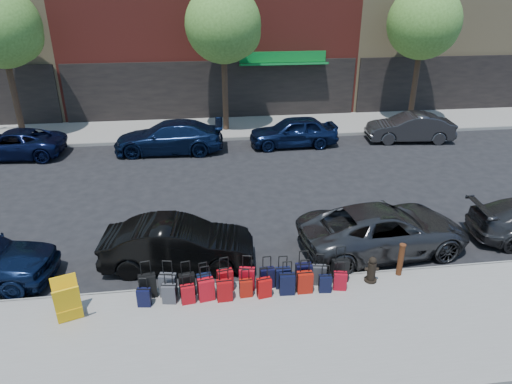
{
  "coord_description": "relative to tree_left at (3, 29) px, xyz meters",
  "views": [
    {
      "loc": [
        -0.99,
        -14.5,
        7.46
      ],
      "look_at": [
        0.71,
        -1.5,
        1.39
      ],
      "focal_mm": 32.0,
      "sensor_mm": 36.0,
      "label": 1
    }
  ],
  "objects": [
    {
      "name": "suitcase_front_8",
      "position": [
        11.39,
        -14.29,
        -4.95
      ],
      "size": [
        0.42,
        0.24,
        1.01
      ],
      "rotation": [
        0.0,
        0.0,
        0.02
      ],
      "color": "black",
      "rests_on": "sidewalk_near"
    },
    {
      "name": "suitcase_front_6",
      "position": [
        10.43,
        -14.26,
        -4.98
      ],
      "size": [
        0.38,
        0.22,
        0.9
      ],
      "rotation": [
        0.0,
        0.0,
        0.05
      ],
      "color": "black",
      "rests_on": "sidewalk_near"
    },
    {
      "name": "suitcase_front_4",
      "position": [
        9.33,
        -14.27,
        -4.96
      ],
      "size": [
        0.43,
        0.29,
        0.96
      ],
      "rotation": [
        0.0,
        0.0,
        0.18
      ],
      "color": "#96090F",
      "rests_on": "sidewalk_near"
    },
    {
      "name": "car_near_2",
      "position": [
        14.22,
        -12.68,
        -4.7
      ],
      "size": [
        5.3,
        2.86,
        1.41
      ],
      "primitive_type": "imported",
      "rotation": [
        0.0,
        0.0,
        1.67
      ],
      "color": "#373739",
      "rests_on": "ground"
    },
    {
      "name": "suitcase_back_7",
      "position": [
        10.89,
        -14.61,
        -4.97
      ],
      "size": [
        0.4,
        0.25,
        0.93
      ],
      "rotation": [
        0.0,
        0.0,
        -0.06
      ],
      "color": "black",
      "rests_on": "sidewalk_near"
    },
    {
      "name": "car_near_1",
      "position": [
        8.11,
        -12.73,
        -4.71
      ],
      "size": [
        4.38,
        1.86,
        1.4
      ],
      "primitive_type": "imported",
      "rotation": [
        0.0,
        0.0,
        1.48
      ],
      "color": "black",
      "rests_on": "ground"
    },
    {
      "name": "curb_near",
      "position": [
        9.86,
        -13.98,
        -5.34
      ],
      "size": [
        60.0,
        0.08,
        0.15
      ],
      "primitive_type": "cube",
      "color": "gray",
      "rests_on": "ground"
    },
    {
      "name": "suitcase_front_0",
      "position": [
        7.37,
        -14.27,
        -4.94
      ],
      "size": [
        0.45,
        0.29,
        1.02
      ],
      "rotation": [
        0.0,
        0.0,
        0.15
      ],
      "color": "black",
      "rests_on": "sidewalk_near"
    },
    {
      "name": "car_far_3",
      "position": [
        19.53,
        -2.8,
        -4.7
      ],
      "size": [
        4.45,
        1.97,
        1.42
      ],
      "primitive_type": "imported",
      "rotation": [
        0.0,
        0.0,
        -1.68
      ],
      "color": "#323235",
      "rests_on": "ground"
    },
    {
      "name": "suitcase_back_10",
      "position": [
        12.3,
        -14.6,
        -5.01
      ],
      "size": [
        0.37,
        0.26,
        0.8
      ],
      "rotation": [
        0.0,
        0.0,
        -0.2
      ],
      "color": "#9E0A1A",
      "rests_on": "sidewalk_near"
    },
    {
      "name": "display_rack",
      "position": [
        5.6,
        -14.89,
        -4.75
      ],
      "size": [
        0.76,
        0.79,
        1.04
      ],
      "rotation": [
        0.0,
        0.0,
        0.33
      ],
      "color": "yellow",
      "rests_on": "sidewalk_near"
    },
    {
      "name": "car_far_2",
      "position": [
        13.5,
        -2.78,
        -4.68
      ],
      "size": [
        4.36,
        1.82,
        1.47
      ],
      "primitive_type": "imported",
      "rotation": [
        0.0,
        0.0,
        -1.55
      ],
      "color": "#0D193B",
      "rests_on": "ground"
    },
    {
      "name": "fire_hydrant",
      "position": [
        13.23,
        -14.37,
        -4.92
      ],
      "size": [
        0.38,
        0.33,
        0.74
      ],
      "rotation": [
        0.0,
        0.0,
        -0.12
      ],
      "color": "black",
      "rests_on": "sidewalk_near"
    },
    {
      "name": "sidewalk_near",
      "position": [
        9.86,
        -16.0,
        -5.34
      ],
      "size": [
        60.0,
        4.0,
        0.15
      ],
      "primitive_type": "cube",
      "color": "gray",
      "rests_on": "ground"
    },
    {
      "name": "bollard",
      "position": [
        14.1,
        -14.18,
        -4.77
      ],
      "size": [
        0.18,
        0.18,
        0.95
      ],
      "color": "#38190C",
      "rests_on": "sidewalk_near"
    },
    {
      "name": "suitcase_front_5",
      "position": [
        9.9,
        -14.27,
        -4.96
      ],
      "size": [
        0.44,
        0.3,
        0.97
      ],
      "rotation": [
        0.0,
        0.0,
        -0.2
      ],
      "color": "#A80A18",
      "rests_on": "sidewalk_near"
    },
    {
      "name": "car_far_1",
      "position": [
        7.45,
        -2.9,
        -4.67
      ],
      "size": [
        5.24,
        2.36,
        1.49
      ],
      "primitive_type": "imported",
      "rotation": [
        0.0,
        0.0,
        -1.62
      ],
      "color": "#0D1A39",
      "rests_on": "ground"
    },
    {
      "name": "suitcase_back_0",
      "position": [
        7.31,
        -14.63,
        -5.02
      ],
      "size": [
        0.35,
        0.23,
        0.78
      ],
      "rotation": [
        0.0,
        0.0,
        -0.14
      ],
      "color": "black",
      "rests_on": "sidewalk_near"
    },
    {
      "name": "suitcase_front_1",
      "position": [
        7.89,
        -14.3,
        -4.95
      ],
      "size": [
        0.46,
        0.31,
        1.01
      ],
      "rotation": [
        0.0,
        0.0,
        -0.2
      ],
      "color": "#3C3C41",
      "rests_on": "sidewalk_near"
    },
    {
      "name": "suitcase_front_10",
      "position": [
        12.39,
        -14.25,
        -4.94
      ],
      "size": [
        0.45,
        0.27,
        1.04
      ],
      "rotation": [
        0.0,
        0.0,
        0.07
      ],
      "color": "black",
      "rests_on": "sidewalk_near"
    },
    {
      "name": "suitcase_back_4",
      "position": [
        9.29,
        -14.66,
        -4.98
      ],
      "size": [
        0.4,
        0.24,
        0.91
      ],
      "rotation": [
        0.0,
        0.0,
        0.06
      ],
      "color": "#9B0A0D",
      "rests_on": "sidewalk_near"
    },
    {
      "name": "suitcase_back_5",
      "position": [
        9.84,
        -14.58,
        -5.02
      ],
      "size": [
        0.33,
        0.2,
        0.77
      ],
      "rotation": [
        0.0,
        0.0,
        0.06
      ],
      "color": "#9C140A",
      "rests_on": "sidewalk_near"
    },
    {
      "name": "suitcase_back_3",
      "position": [
        8.83,
        -14.58,
        -4.97
      ],
      "size": [
        0.43,
        0.3,
        0.95
      ],
      "rotation": [
        0.0,
        0.0,
        0.18
      ],
      "color": "#B20B16",
      "rests_on": "sidewalk_near"
    },
    {
      "name": "sidewalk_far",
      "position": [
        9.86,
        0.5,
        -5.34
      ],
      "size": [
        60.0,
        4.0,
        0.15
      ],
      "primitive_type": "cube",
      "color": "gray",
      "rests_on": "ground"
    },
    {
      "name": "suitcase_front_2",
      "position": [
        8.36,
        -14.31,
        -4.96
      ],
      "size": [
        0.43,
        0.28,
        0.96
      ],
      "rotation": [
        0.0,
        0.0,
        0.16
      ],
      "color": "black",
      "rests_on": "sidewalk_near"
    },
    {
      "name": "suitcase_back_9",
      "position": [
        11.89,
        -14.65,
        -5.02
      ],
      "size": [
        0.34,
        0.21,
        0.76
      ],
      "rotation": [
        0.0,
        0.0,
        -0.09
      ],
      "color": "black",
      "rests_on": "sidewalk_near"
    },
    {
      "name": "suitcase_back_8",
      "position": [
        11.36,
        -14.6,
        -4.97
      ],
      "size": [
        0.4,
        0.23,
        0.94
      ],
      "rotation": [
        0.0,
        0.0,
        0.0
      ],
      "color": "#991409",
      "rests_on": "sidewalk_near"
    },
    {
      "name": "curb_far",
      "position": [
        9.86,
        -1.52,
        -5.34
      ],
      "size": [
        60.0,
        0.08,
        0.15
      ],
      "primitive_type": "cube",
      "color": "gray",
      "rests_on": "ground"
    },
    {
      "name": "ground",
      "position": [
        9.86,
        -9.5,
        -5.41
      ],
      "size": [
        120.0,
        120.0,
        0.0
      ],
      "primitive_type": "plane",
      "color": "black",
      "rests_on": "ground"
    },
    {
      "name": "suitcase_back_6",
      "position": [
        10.29,
        -14.65,
        -5.0
      ],
      "size": [
        0.38,
        0.26,
        0.84
      ],
      "rotation": [
        0.0,
        0.0,
        0.17
      ],
      "color": "#AD0B0B",
      "rests_on": "sidewalk_near"
    },
    {
      "name": "suitcase_front_3",
      "position": [
        8.79,
        -14.29,
        -4.99
      ],
      "size": [
        0.39,
        0.26,
        0.88
      ],
      "rotation": [
        0.0,
        0.0,
        0.19
      ],
      "color": "black",
      "rests_on": "sidewalk_near"
    },
    {
      "name": "suitcase_front_7",
      "position": [
        10.84,
        -14.32,
        -4.97
      ],
      "size": [
        0.38,
        0.21,
        0.92
      ],
      "rotation": [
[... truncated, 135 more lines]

